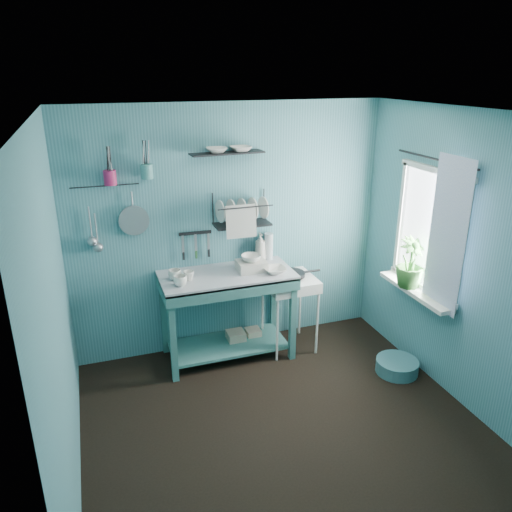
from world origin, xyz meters
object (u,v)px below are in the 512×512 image
object	(u,v)px
mug_mid	(189,276)
colander	(134,221)
wash_tub	(251,266)
storage_tin_small	(253,338)
storage_tin_large	(236,341)
frying_pan	(290,274)
soap_bottle	(260,247)
potted_plant	(411,263)
floor_basin	(397,366)
utensil_cup_magenta	(110,178)
hotplate_stand	(289,313)
utensil_cup_teal	(147,171)
mug_left	(180,281)
water_bottle	(269,246)
dish_rack	(242,209)
work_counter	(227,315)
mug_right	(175,275)

from	to	relation	value
mug_mid	colander	distance (m)	0.72
wash_tub	storage_tin_small	distance (m)	0.87
storage_tin_large	storage_tin_small	world-z (taller)	storage_tin_large
mug_mid	frying_pan	xyz separation A→B (m)	(1.04, 0.01, -0.13)
soap_bottle	storage_tin_large	world-z (taller)	soap_bottle
potted_plant	floor_basin	bearing A→B (deg)	-131.11
utensil_cup_magenta	hotplate_stand	bearing A→B (deg)	-8.64
potted_plant	storage_tin_large	size ratio (longest dim) A/B	2.20
hotplate_stand	floor_basin	distance (m)	1.19
soap_bottle	utensil_cup_teal	size ratio (longest dim) A/B	2.30
mug_left	frying_pan	distance (m)	1.15
frying_pan	potted_plant	bearing A→B (deg)	-33.84
frying_pan	storage_tin_small	world-z (taller)	frying_pan
water_bottle	storage_tin_small	distance (m)	0.99
storage_tin_large	frying_pan	bearing A→B (deg)	-9.80
wash_tub	utensil_cup_teal	xyz separation A→B (m)	(-0.91, 0.22, 0.95)
hotplate_stand	dish_rack	bearing A→B (deg)	155.25
floor_basin	utensil_cup_teal	bearing A→B (deg)	153.87
water_bottle	floor_basin	world-z (taller)	water_bottle
work_counter	storage_tin_large	distance (m)	0.37
utensil_cup_teal	potted_plant	xyz separation A→B (m)	(2.27, -0.89, -0.84)
frying_pan	mug_right	bearing A→B (deg)	177.73
dish_rack	utensil_cup_teal	distance (m)	0.97
frying_pan	utensil_cup_magenta	size ratio (longest dim) A/B	2.31
dish_rack	mug_mid	bearing A→B (deg)	-166.80
mug_right	colander	xyz separation A→B (m)	(-0.31, 0.23, 0.49)
mug_right	potted_plant	size ratio (longest dim) A/B	0.25
work_counter	soap_bottle	xyz separation A→B (m)	(0.42, 0.20, 0.61)
mug_left	hotplate_stand	xyz separation A→B (m)	(1.14, 0.11, -0.57)
mug_right	storage_tin_large	size ratio (longest dim) A/B	0.56
utensil_cup_magenta	soap_bottle	bearing A→B (deg)	-0.14
storage_tin_large	utensil_cup_magenta	bearing A→B (deg)	171.95
water_bottle	hotplate_stand	world-z (taller)	water_bottle
floor_basin	utensil_cup_magenta	bearing A→B (deg)	156.92
mug_right	storage_tin_small	distance (m)	1.18
mug_mid	water_bottle	size ratio (longest dim) A/B	0.36
wash_tub	utensil_cup_magenta	world-z (taller)	utensil_cup_magenta
utensil_cup_magenta	wash_tub	bearing A→B (deg)	-10.25
utensil_cup_teal	colander	world-z (taller)	utensil_cup_teal
wash_tub	water_bottle	bearing A→B (deg)	41.63
frying_pan	colander	bearing A→B (deg)	169.21
mug_left	soap_bottle	distance (m)	0.97
soap_bottle	frying_pan	size ratio (longest dim) A/B	1.00
floor_basin	soap_bottle	bearing A→B (deg)	135.17
water_bottle	potted_plant	distance (m)	1.41
soap_bottle	mug_left	bearing A→B (deg)	-158.20
utensil_cup_teal	storage_tin_large	distance (m)	1.96
mug_right	mug_left	bearing A→B (deg)	-82.87
hotplate_stand	floor_basin	bearing A→B (deg)	-44.83
mug_mid	floor_basin	xyz separation A→B (m)	(1.85, -0.78, -0.90)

